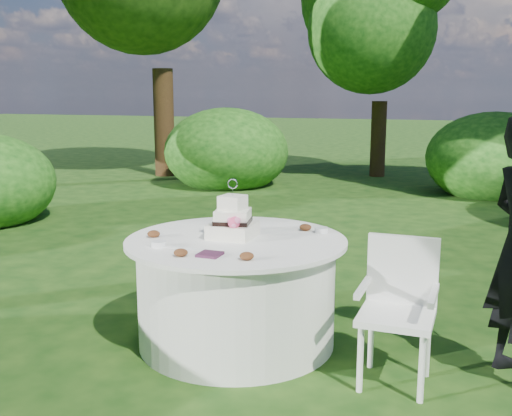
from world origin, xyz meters
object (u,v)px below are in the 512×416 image
Objects in this scene: cake at (233,222)px; chair at (399,300)px; table at (236,290)px; napkins at (210,254)px.

cake is 1.27m from chair.
table is at bearing -38.73° from cake.
table is 0.50m from cake.
table is at bearing 171.94° from chair.
napkins is at bearing -164.60° from chair.
cake is at bearing 141.27° from table.
cake reaches higher than chair.
napkins is 0.09× the size of table.
napkins is at bearing -87.28° from table.
cake is at bearing 170.77° from chair.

